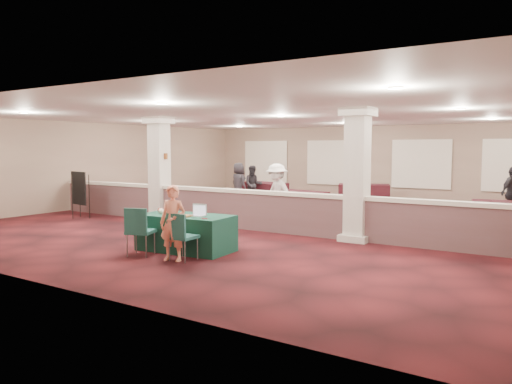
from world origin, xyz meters
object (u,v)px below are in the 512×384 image
Objects in this scene: conf_chair_side at (139,228)px; far_table_back_right at (502,212)px; far_table_back_left at (264,192)px; attendee_c at (512,193)px; easel_board at (79,189)px; far_table_front_center at (301,202)px; attendee_b at (277,193)px; far_table_front_left at (223,205)px; attendee_a at (253,185)px; attendee_d at (239,183)px; near_table at (186,233)px; far_table_back_center at (364,194)px; conf_chair_main at (180,233)px; woman at (173,223)px.

far_table_back_right is (5.70, 9.20, -0.27)m from conf_chair_side.
far_table_back_left is 9.29m from far_table_back_right.
easel_board is at bearing 147.37° from attendee_c.
far_table_back_right is (6.26, 0.99, -0.04)m from far_table_front_center.
attendee_b reaches higher than far_table_back_right.
far_table_front_left is 1.08× the size of attendee_a.
attendee_d is (-3.31, 0.90, 0.46)m from far_table_front_center.
conf_chair_side reaches higher than near_table.
far_table_back_center reaches higher than far_table_front_center.
attendee_d reaches higher than far_table_front_center.
attendee_a is at bearing 151.88° from attendee_b.
far_table_back_right is 9.59m from attendee_d.
attendee_d is (-4.32, 8.15, 0.44)m from near_table.
easel_board is 0.82× the size of far_table_front_center.
conf_chair_main is 0.63× the size of woman.
conf_chair_main is 0.94× the size of conf_chair_side.
near_table is 10.84m from far_table_back_center.
attendee_b is (3.50, -4.83, 0.48)m from far_table_back_left.
far_table_back_center is 1.19× the size of attendee_d.
far_table_back_left is (-1.13, 4.39, 0.07)m from far_table_front_left.
attendee_b is (2.36, -0.44, 0.55)m from far_table_front_left.
far_table_front_left is at bearing -115.54° from far_table_back_center.
attendee_b is at bearing 34.49° from easel_board.
far_table_front_center is 6.70m from attendee_c.
conf_chair_side is 9.91m from attendee_d.
easel_board is 0.90× the size of attendee_d.
attendee_c is (5.88, 4.41, -0.05)m from attendee_b.
attendee_a is 0.93× the size of attendee_d.
conf_chair_main is at bearing -78.90° from far_table_front_center.
conf_chair_side is 0.51× the size of far_table_back_center.
easel_board is 0.75× the size of far_table_back_left.
conf_chair_side is (-1.02, -0.14, 0.03)m from conf_chair_main.
woman is 0.92× the size of far_table_back_right.
attendee_c reaches higher than conf_chair_side.
attendee_a is at bearing 177.43° from far_table_back_right.
far_table_back_left is at bearing 107.78° from near_table.
attendee_c reaches higher than far_table_back_left.
conf_chair_main is at bearing -66.29° from far_table_back_left.
near_table is 1.06m from woman.
far_table_back_center is 5.93m from far_table_back_right.
far_table_back_center is at bearing 91.43° from conf_chair_main.
attendee_b is (-0.01, 5.62, 0.29)m from conf_chair_side.
attendee_c reaches higher than far_table_back_right.
attendee_c is 9.78m from attendee_d.
far_table_front_center is 6.34m from far_table_back_right.
near_table is 9.77m from far_table_back_right.
far_table_front_left is 3.44m from attendee_d.
woman is at bearing -79.89° from far_table_front_center.
far_table_front_left is 4.53m from far_table_back_left.
near_table is 1.12× the size of far_table_front_center.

